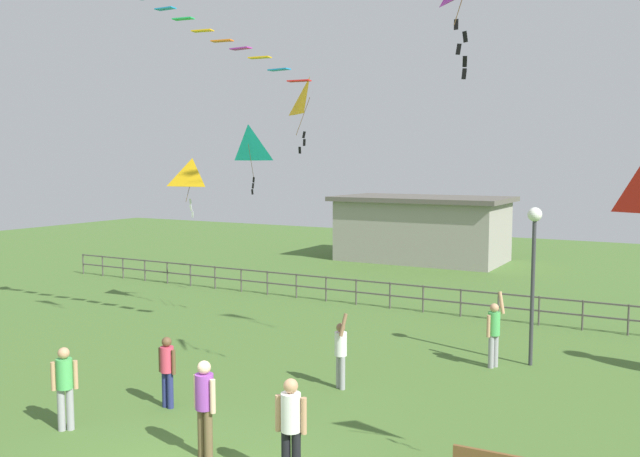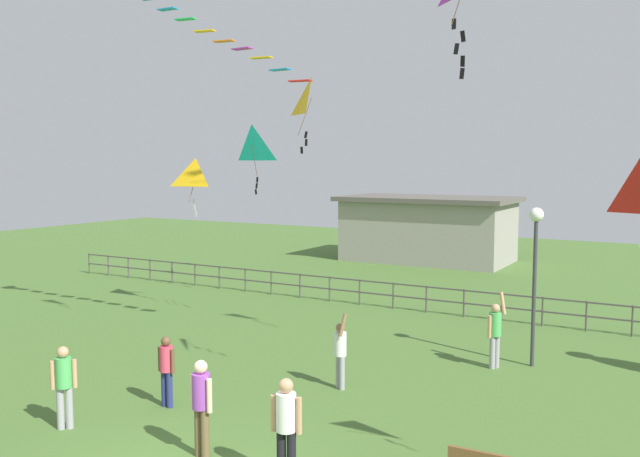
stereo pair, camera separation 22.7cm
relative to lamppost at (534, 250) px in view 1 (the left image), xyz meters
name	(u,v)px [view 1 (the left image)]	position (x,y,z in m)	size (l,w,h in m)	color
lamppost	(534,250)	(0.00, 0.00, 0.00)	(0.36, 0.36, 4.07)	#38383D
person_0	(205,402)	(-3.83, -8.40, -1.99)	(0.52, 0.32, 1.75)	brown
person_1	(167,367)	(-6.08, -6.86, -2.11)	(0.46, 0.28, 1.53)	navy
person_2	(341,350)	(-3.44, -3.99, -2.09)	(0.44, 0.40, 1.80)	#99999E
person_3	(291,424)	(-1.99, -8.50, -1.99)	(0.52, 0.32, 1.75)	black
person_4	(494,330)	(-0.79, -0.65, -2.02)	(0.40, 0.48, 1.94)	#99999E
person_5	(65,383)	(-6.97, -8.75, -2.05)	(0.38, 0.37, 1.64)	#99999E
kite_0	(248,145)	(-10.59, 2.58, 2.84)	(1.20, 1.01, 2.49)	#19B2B2
kite_2	(310,99)	(-6.30, -0.43, 4.02)	(0.92, 0.84, 2.17)	yellow
kite_5	(193,175)	(-11.65, 0.74, 1.80)	(1.17, 0.67, 1.99)	yellow
waterfront_railing	(443,297)	(-3.87, 4.52, -2.37)	(36.03, 0.06, 0.95)	#4C4742
pavilion_building	(422,228)	(-9.14, 16.52, -1.25)	(9.01, 5.25, 3.43)	gray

